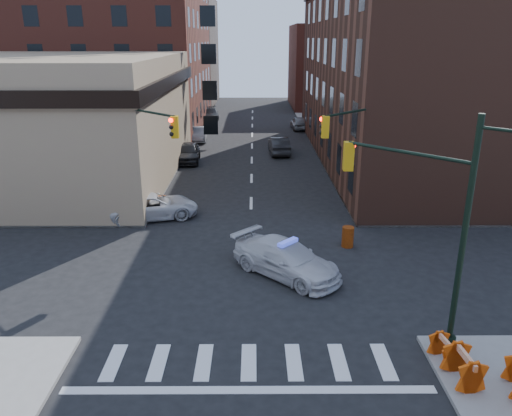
{
  "coord_description": "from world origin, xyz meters",
  "views": [
    {
      "loc": [
        0.17,
        -20.82,
        10.24
      ],
      "look_at": [
        0.28,
        2.61,
        2.2
      ],
      "focal_mm": 35.0,
      "sensor_mm": 36.0,
      "label": 1
    }
  ],
  "objects_px": {
    "parked_car_enear": "(279,145)",
    "barrel_road": "(348,237)",
    "pickup": "(153,206)",
    "pedestrian_b": "(32,209)",
    "barricade_se_a": "(464,367)",
    "pedestrian_a": "(79,205)",
    "parked_car_wfar": "(199,134)",
    "police_car": "(286,259)",
    "barricade_nw_a": "(88,213)",
    "barrel_bank": "(162,203)",
    "parked_car_wnear": "(188,152)"
  },
  "relations": [
    {
      "from": "police_car",
      "to": "parked_car_enear",
      "type": "bearing_deg",
      "value": 41.84
    },
    {
      "from": "pickup",
      "to": "barricade_se_a",
      "type": "bearing_deg",
      "value": -157.37
    },
    {
      "from": "parked_car_wfar",
      "to": "barricade_nw_a",
      "type": "distance_m",
      "value": 24.4
    },
    {
      "from": "parked_car_wfar",
      "to": "barricade_nw_a",
      "type": "height_order",
      "value": "parked_car_wfar"
    },
    {
      "from": "police_car",
      "to": "pedestrian_a",
      "type": "xyz_separation_m",
      "value": [
        -11.45,
        6.63,
        0.38
      ]
    },
    {
      "from": "barrel_bank",
      "to": "parked_car_enear",
      "type": "bearing_deg",
      "value": 63.43
    },
    {
      "from": "parked_car_enear",
      "to": "barrel_bank",
      "type": "distance_m",
      "value": 17.89
    },
    {
      "from": "parked_car_enear",
      "to": "barricade_nw_a",
      "type": "relative_size",
      "value": 4.39
    },
    {
      "from": "police_car",
      "to": "pedestrian_b",
      "type": "distance_m",
      "value": 15.45
    },
    {
      "from": "pedestrian_a",
      "to": "barrel_road",
      "type": "bearing_deg",
      "value": 12.1
    },
    {
      "from": "police_car",
      "to": "pickup",
      "type": "height_order",
      "value": "police_car"
    },
    {
      "from": "barrel_road",
      "to": "barricade_nw_a",
      "type": "xyz_separation_m",
      "value": [
        -14.5,
        3.7,
        0.02
      ]
    },
    {
      "from": "parked_car_enear",
      "to": "barrel_bank",
      "type": "height_order",
      "value": "parked_car_enear"
    },
    {
      "from": "parked_car_wnear",
      "to": "parked_car_enear",
      "type": "relative_size",
      "value": 1.02
    },
    {
      "from": "parked_car_enear",
      "to": "barrel_bank",
      "type": "bearing_deg",
      "value": 59.5
    },
    {
      "from": "barrel_road",
      "to": "barricade_se_a",
      "type": "xyz_separation_m",
      "value": [
        1.6,
        -10.86,
        0.13
      ]
    },
    {
      "from": "parked_car_wnear",
      "to": "parked_car_wfar",
      "type": "distance_m",
      "value": 9.18
    },
    {
      "from": "pedestrian_b",
      "to": "parked_car_wfar",
      "type": "bearing_deg",
      "value": 62.81
    },
    {
      "from": "barrel_road",
      "to": "parked_car_wnear",
      "type": "bearing_deg",
      "value": 119.46
    },
    {
      "from": "pickup",
      "to": "parked_car_enear",
      "type": "height_order",
      "value": "parked_car_enear"
    },
    {
      "from": "parked_car_enear",
      "to": "barricade_nw_a",
      "type": "xyz_separation_m",
      "value": [
        -12.0,
        -17.98,
        -0.23
      ]
    },
    {
      "from": "police_car",
      "to": "parked_car_wnear",
      "type": "relative_size",
      "value": 1.12
    },
    {
      "from": "pedestrian_b",
      "to": "barricade_se_a",
      "type": "height_order",
      "value": "pedestrian_b"
    },
    {
      "from": "parked_car_enear",
      "to": "barrel_road",
      "type": "relative_size",
      "value": 4.42
    },
    {
      "from": "police_car",
      "to": "barricade_se_a",
      "type": "xyz_separation_m",
      "value": [
        4.97,
        -7.65,
        -0.12
      ]
    },
    {
      "from": "police_car",
      "to": "pedestrian_b",
      "type": "xyz_separation_m",
      "value": [
        -14.08,
        6.35,
        0.21
      ]
    },
    {
      "from": "pedestrian_a",
      "to": "barrel_bank",
      "type": "bearing_deg",
      "value": 52.82
    },
    {
      "from": "pickup",
      "to": "barrel_bank",
      "type": "xyz_separation_m",
      "value": [
        0.3,
        1.31,
        -0.27
      ]
    },
    {
      "from": "police_car",
      "to": "barrel_bank",
      "type": "xyz_separation_m",
      "value": [
        -7.13,
        8.9,
        -0.31
      ]
    },
    {
      "from": "parked_car_enear",
      "to": "pedestrian_a",
      "type": "height_order",
      "value": "pedestrian_a"
    },
    {
      "from": "parked_car_enear",
      "to": "pedestrian_a",
      "type": "bearing_deg",
      "value": 52.07
    },
    {
      "from": "parked_car_wfar",
      "to": "barrel_bank",
      "type": "xyz_separation_m",
      "value": [
        0.0,
        -22.08,
        -0.23
      ]
    },
    {
      "from": "pedestrian_a",
      "to": "barrel_bank",
      "type": "relative_size",
      "value": 2.15
    },
    {
      "from": "pedestrian_a",
      "to": "barrel_bank",
      "type": "distance_m",
      "value": 4.93
    },
    {
      "from": "pickup",
      "to": "barricade_nw_a",
      "type": "distance_m",
      "value": 3.77
    },
    {
      "from": "parked_car_enear",
      "to": "parked_car_wnear",
      "type": "bearing_deg",
      "value": 17.2
    },
    {
      "from": "parked_car_enear",
      "to": "barrel_road",
      "type": "bearing_deg",
      "value": 92.65
    },
    {
      "from": "pedestrian_b",
      "to": "barricade_se_a",
      "type": "bearing_deg",
      "value": -47.75
    },
    {
      "from": "parked_car_enear",
      "to": "barrel_road",
      "type": "height_order",
      "value": "parked_car_enear"
    },
    {
      "from": "barricade_se_a",
      "to": "barricade_nw_a",
      "type": "relative_size",
      "value": 1.27
    },
    {
      "from": "pickup",
      "to": "barrel_road",
      "type": "xyz_separation_m",
      "value": [
        10.8,
        -4.38,
        -0.2
      ]
    },
    {
      "from": "pedestrian_b",
      "to": "barricade_se_a",
      "type": "relative_size",
      "value": 1.23
    },
    {
      "from": "police_car",
      "to": "pickup",
      "type": "xyz_separation_m",
      "value": [
        -7.43,
        7.59,
        -0.05
      ]
    },
    {
      "from": "parked_car_wfar",
      "to": "barricade_nw_a",
      "type": "xyz_separation_m",
      "value": [
        -4.0,
        -24.07,
        -0.15
      ]
    },
    {
      "from": "police_car",
      "to": "parked_car_wfar",
      "type": "relative_size",
      "value": 1.26
    },
    {
      "from": "parked_car_enear",
      "to": "parked_car_wfar",
      "type": "bearing_deg",
      "value": -41.18
    },
    {
      "from": "pickup",
      "to": "barricade_nw_a",
      "type": "height_order",
      "value": "pickup"
    },
    {
      "from": "parked_car_enear",
      "to": "pedestrian_a",
      "type": "distance_m",
      "value": 22.04
    },
    {
      "from": "pickup",
      "to": "pedestrian_a",
      "type": "distance_m",
      "value": 4.16
    },
    {
      "from": "pickup",
      "to": "pedestrian_a",
      "type": "relative_size",
      "value": 2.62
    }
  ]
}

